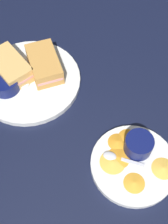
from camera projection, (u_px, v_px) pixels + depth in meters
ground_plane at (72, 101)px, 82.03cm from camera, size 110.00×110.00×3.00cm
plate_sandwich_main at (29, 80)px, 82.90cm from camera, size 28.50×28.50×1.60cm
sandwich_half_near at (44, 64)px, 81.85cm from camera, size 13.65×8.35×4.80cm
sandwich_half_far at (10, 67)px, 81.28cm from camera, size 14.71×11.01×4.80cm
ramekin_dark_sauce at (5, 83)px, 78.99cm from camera, size 7.62×7.62×3.65cm
spoon_by_dark_ramekin at (28, 85)px, 80.69cm from camera, size 4.14×9.88×0.80cm
plate_chips_companion at (133, 164)px, 70.05cm from camera, size 20.13×20.13×1.60cm
ramekin_light_gravy at (139, 144)px, 69.37cm from camera, size 6.71×6.71×4.23cm
spoon_by_gravy_ramekin at (115, 157)px, 69.73cm from camera, size 7.38×8.59×0.80cm
plantain_chip_scatter at (128, 158)px, 69.68cm from camera, size 17.37×17.97×0.60cm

